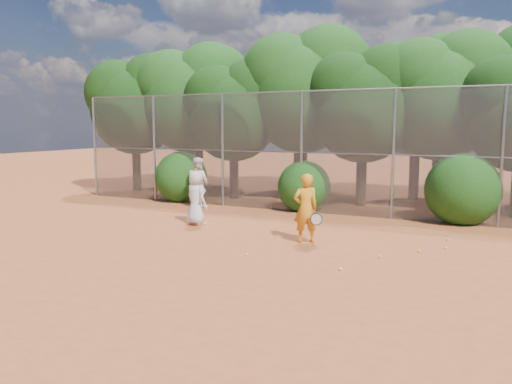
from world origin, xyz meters
The scene contains 23 objects.
ground centered at (0.00, 0.00, 0.00)m, with size 80.00×80.00×0.00m, color #A74F25.
fence_back centered at (-0.12, 6.00, 2.05)m, with size 20.05×0.09×4.03m.
tree_0 centered at (-9.44, 8.04, 3.93)m, with size 4.38×3.81×6.00m.
tree_1 centered at (-6.94, 8.54, 4.16)m, with size 4.64×4.03×6.35m.
tree_2 centered at (-4.45, 7.83, 3.58)m, with size 3.99×3.47×5.47m.
tree_3 centered at (-1.94, 8.84, 4.40)m, with size 4.89×4.26×6.70m.
tree_4 centered at (0.55, 8.24, 3.76)m, with size 4.19×3.64×5.73m.
tree_5 centered at (3.06, 9.04, 4.05)m, with size 4.51×3.92×6.17m.
tree_9 centered at (-7.94, 10.84, 4.34)m, with size 4.83×4.20×6.62m.
tree_10 centered at (-2.93, 11.05, 4.63)m, with size 5.15×4.48×7.06m.
tree_11 centered at (2.06, 10.64, 4.16)m, with size 4.64×4.03×6.35m.
bush_0 centered at (-6.00, 6.30, 1.00)m, with size 2.00×2.00×2.00m, color #143F0F.
bush_1 centered at (-1.00, 6.30, 0.90)m, with size 1.80×1.80×1.80m, color #143F0F.
bush_2 centered at (4.00, 6.30, 1.10)m, with size 2.20×2.20×2.20m, color #143F0F.
player_yellow centered at (0.65, 1.90, 0.86)m, with size 0.88×0.71×1.73m.
player_teen centered at (-3.01, 2.63, 0.82)m, with size 0.93×0.78×1.64m.
player_white centered at (-4.68, 5.40, 0.89)m, with size 1.00×0.87×1.78m.
ball_0 centered at (3.36, 2.11, 0.03)m, with size 0.07×0.07×0.07m, color yellow.
ball_1 centered at (3.89, 2.65, 0.03)m, with size 0.07×0.07×0.07m, color yellow.
ball_2 centered at (2.13, -0.11, 0.03)m, with size 0.07×0.07×0.07m, color yellow.
ball_3 centered at (2.65, 1.19, 0.03)m, with size 0.07×0.07×0.07m, color yellow.
ball_4 centered at (-0.09, 0.11, 0.03)m, with size 0.07×0.07×0.07m, color yellow.
ball_5 centered at (3.84, 3.65, 0.03)m, with size 0.07×0.07×0.07m, color yellow.
Camera 1 is at (4.79, -9.62, 2.92)m, focal length 35.00 mm.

